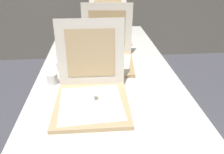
% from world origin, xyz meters
% --- Properties ---
extents(table, '(0.92, 2.22, 0.72)m').
position_xyz_m(table, '(0.00, 0.61, 0.68)').
color(table, silver).
rests_on(table, ground).
extents(pizza_box_front, '(0.38, 0.44, 0.40)m').
position_xyz_m(pizza_box_front, '(-0.10, 0.30, 0.78)').
color(pizza_box_front, tan).
rests_on(pizza_box_front, table).
extents(pizza_box_middle, '(0.41, 0.42, 0.40)m').
position_xyz_m(pizza_box_middle, '(0.01, 0.77, 0.78)').
color(pizza_box_middle, tan).
rests_on(pizza_box_middle, table).
extents(pizza_box_back, '(0.39, 0.52, 0.38)m').
position_xyz_m(pizza_box_back, '(0.07, 1.34, 0.78)').
color(pizza_box_back, tan).
rests_on(pizza_box_back, table).
extents(cup_white_near_center, '(0.06, 0.06, 0.07)m').
position_xyz_m(cup_white_near_center, '(-0.34, 0.50, 0.76)').
color(cup_white_near_center, white).
rests_on(cup_white_near_center, table).
extents(cup_white_far, '(0.06, 0.06, 0.07)m').
position_xyz_m(cup_white_far, '(-0.23, 0.97, 0.76)').
color(cup_white_far, white).
rests_on(cup_white_far, table).
extents(cup_white_mid, '(0.06, 0.06, 0.07)m').
position_xyz_m(cup_white_mid, '(-0.31, 0.67, 0.76)').
color(cup_white_mid, white).
rests_on(cup_white_mid, table).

